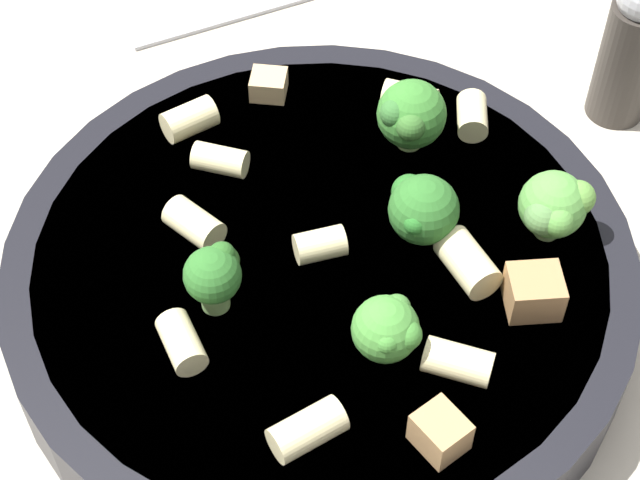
{
  "coord_description": "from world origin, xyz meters",
  "views": [
    {
      "loc": [
        -0.19,
        -0.21,
        0.4
      ],
      "look_at": [
        0.0,
        0.0,
        0.05
      ],
      "focal_mm": 60.0,
      "sensor_mm": 36.0,
      "label": 1
    }
  ],
  "objects_px": {
    "broccoli_floret_3": "(554,207)",
    "chicken_chunk_1": "(534,292)",
    "rigatoni_0": "(409,99)",
    "rigatoni_5": "(189,350)",
    "broccoli_floret_0": "(410,116)",
    "rigatoni_8": "(307,430)",
    "rigatoni_9": "(190,119)",
    "pepper_shaker": "(633,44)",
    "rigatoni_6": "(333,247)",
    "rigatoni_4": "(455,364)",
    "broccoli_floret_1": "(388,329)",
    "rigatoni_2": "(472,116)",
    "broccoli_floret_4": "(215,274)",
    "rigatoni_1": "(468,263)",
    "rigatoni_3": "(218,161)",
    "broccoli_floret_2": "(421,208)",
    "chicken_chunk_2": "(269,85)",
    "pasta_bowl": "(320,276)",
    "chicken_chunk_0": "(440,432)",
    "rigatoni_7": "(194,224)"
  },
  "relations": [
    {
      "from": "broccoli_floret_3",
      "to": "rigatoni_3",
      "type": "bearing_deg",
      "value": 122.94
    },
    {
      "from": "rigatoni_2",
      "to": "rigatoni_9",
      "type": "relative_size",
      "value": 0.92
    },
    {
      "from": "broccoli_floret_1",
      "to": "pepper_shaker",
      "type": "distance_m",
      "value": 0.22
    },
    {
      "from": "broccoli_floret_0",
      "to": "rigatoni_8",
      "type": "bearing_deg",
      "value": -148.78
    },
    {
      "from": "rigatoni_0",
      "to": "rigatoni_2",
      "type": "xyz_separation_m",
      "value": [
        0.01,
        -0.03,
        -0.0
      ]
    },
    {
      "from": "rigatoni_2",
      "to": "rigatoni_8",
      "type": "relative_size",
      "value": 0.79
    },
    {
      "from": "broccoli_floret_2",
      "to": "broccoli_floret_3",
      "type": "bearing_deg",
      "value": -41.76
    },
    {
      "from": "broccoli_floret_4",
      "to": "chicken_chunk_1",
      "type": "distance_m",
      "value": 0.13
    },
    {
      "from": "rigatoni_7",
      "to": "rigatoni_2",
      "type": "bearing_deg",
      "value": -14.37
    },
    {
      "from": "broccoli_floret_3",
      "to": "rigatoni_4",
      "type": "bearing_deg",
      "value": -165.51
    },
    {
      "from": "chicken_chunk_2",
      "to": "rigatoni_3",
      "type": "bearing_deg",
      "value": -154.73
    },
    {
      "from": "rigatoni_1",
      "to": "chicken_chunk_2",
      "type": "height_order",
      "value": "rigatoni_1"
    },
    {
      "from": "broccoli_floret_0",
      "to": "rigatoni_6",
      "type": "height_order",
      "value": "broccoli_floret_0"
    },
    {
      "from": "rigatoni_2",
      "to": "pepper_shaker",
      "type": "xyz_separation_m",
      "value": [
        0.1,
        -0.02,
        0.0
      ]
    },
    {
      "from": "broccoli_floret_1",
      "to": "rigatoni_8",
      "type": "distance_m",
      "value": 0.05
    },
    {
      "from": "rigatoni_9",
      "to": "chicken_chunk_2",
      "type": "distance_m",
      "value": 0.04
    },
    {
      "from": "rigatoni_1",
      "to": "broccoli_floret_0",
      "type": "bearing_deg",
      "value": 62.73
    },
    {
      "from": "chicken_chunk_0",
      "to": "chicken_chunk_2",
      "type": "distance_m",
      "value": 0.2
    },
    {
      "from": "rigatoni_2",
      "to": "rigatoni_7",
      "type": "distance_m",
      "value": 0.14
    },
    {
      "from": "rigatoni_5",
      "to": "rigatoni_4",
      "type": "bearing_deg",
      "value": -46.15
    },
    {
      "from": "rigatoni_9",
      "to": "chicken_chunk_1",
      "type": "bearing_deg",
      "value": -76.59
    },
    {
      "from": "rigatoni_4",
      "to": "rigatoni_1",
      "type": "bearing_deg",
      "value": 37.07
    },
    {
      "from": "pepper_shaker",
      "to": "rigatoni_4",
      "type": "bearing_deg",
      "value": -161.2
    },
    {
      "from": "broccoli_floret_1",
      "to": "rigatoni_9",
      "type": "height_order",
      "value": "broccoli_floret_1"
    },
    {
      "from": "rigatoni_1",
      "to": "rigatoni_6",
      "type": "xyz_separation_m",
      "value": [
        -0.03,
        0.04,
        -0.0
      ]
    },
    {
      "from": "broccoli_floret_4",
      "to": "rigatoni_7",
      "type": "height_order",
      "value": "broccoli_floret_4"
    },
    {
      "from": "broccoli_floret_0",
      "to": "broccoli_floret_2",
      "type": "xyz_separation_m",
      "value": [
        -0.04,
        -0.04,
        -0.0
      ]
    },
    {
      "from": "rigatoni_4",
      "to": "rigatoni_5",
      "type": "height_order",
      "value": "same"
    },
    {
      "from": "rigatoni_1",
      "to": "rigatoni_8",
      "type": "bearing_deg",
      "value": -172.67
    },
    {
      "from": "rigatoni_2",
      "to": "rigatoni_9",
      "type": "height_order",
      "value": "rigatoni_9"
    },
    {
      "from": "rigatoni_1",
      "to": "pepper_shaker",
      "type": "bearing_deg",
      "value": 13.38
    },
    {
      "from": "broccoli_floret_3",
      "to": "chicken_chunk_1",
      "type": "xyz_separation_m",
      "value": [
        -0.03,
        -0.02,
        -0.01
      ]
    },
    {
      "from": "broccoli_floret_0",
      "to": "chicken_chunk_2",
      "type": "xyz_separation_m",
      "value": [
        -0.03,
        0.07,
        -0.01
      ]
    },
    {
      "from": "rigatoni_9",
      "to": "pepper_shaker",
      "type": "xyz_separation_m",
      "value": [
        0.2,
        -0.11,
        0.0
      ]
    },
    {
      "from": "broccoli_floret_4",
      "to": "rigatoni_5",
      "type": "xyz_separation_m",
      "value": [
        -0.03,
        -0.01,
        -0.01
      ]
    },
    {
      "from": "pasta_bowl",
      "to": "rigatoni_5",
      "type": "height_order",
      "value": "rigatoni_5"
    },
    {
      "from": "broccoli_floret_1",
      "to": "rigatoni_0",
      "type": "bearing_deg",
      "value": 40.99
    },
    {
      "from": "rigatoni_6",
      "to": "broccoli_floret_1",
      "type": "bearing_deg",
      "value": -110.05
    },
    {
      "from": "broccoli_floret_1",
      "to": "rigatoni_8",
      "type": "xyz_separation_m",
      "value": [
        -0.05,
        -0.01,
        -0.01
      ]
    },
    {
      "from": "broccoli_floret_3",
      "to": "rigatoni_4",
      "type": "relative_size",
      "value": 1.24
    },
    {
      "from": "broccoli_floret_1",
      "to": "rigatoni_6",
      "type": "height_order",
      "value": "broccoli_floret_1"
    },
    {
      "from": "rigatoni_0",
      "to": "rigatoni_5",
      "type": "bearing_deg",
      "value": -165.76
    },
    {
      "from": "broccoli_floret_1",
      "to": "broccoli_floret_4",
      "type": "relative_size",
      "value": 0.97
    },
    {
      "from": "rigatoni_3",
      "to": "broccoli_floret_4",
      "type": "bearing_deg",
      "value": -129.13
    },
    {
      "from": "rigatoni_4",
      "to": "pepper_shaker",
      "type": "bearing_deg",
      "value": 18.8
    },
    {
      "from": "broccoli_floret_4",
      "to": "chicken_chunk_1",
      "type": "relative_size",
      "value": 1.45
    },
    {
      "from": "rigatoni_7",
      "to": "pepper_shaker",
      "type": "height_order",
      "value": "pepper_shaker"
    },
    {
      "from": "rigatoni_6",
      "to": "rigatoni_0",
      "type": "bearing_deg",
      "value": 25.41
    },
    {
      "from": "broccoli_floret_4",
      "to": "rigatoni_9",
      "type": "xyz_separation_m",
      "value": [
        0.05,
        0.09,
        -0.01
      ]
    },
    {
      "from": "broccoli_floret_1",
      "to": "rigatoni_9",
      "type": "relative_size",
      "value": 1.26
    }
  ]
}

